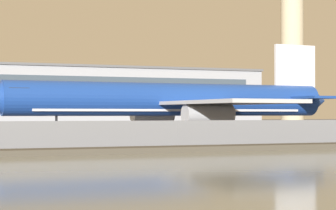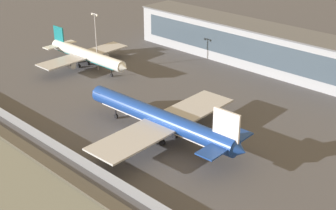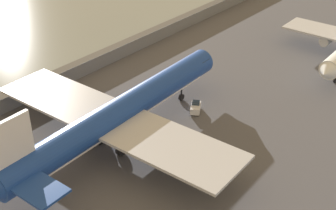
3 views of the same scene
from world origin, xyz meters
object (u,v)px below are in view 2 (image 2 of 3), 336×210
passenger_jet_white_teal (86,55)px  ops_van (83,58)px  apron_light_mast_apron_west (96,38)px  cargo_jet_blue (161,119)px  baggage_tug (132,112)px

passenger_jet_white_teal → ops_van: 7.29m
ops_van → apron_light_mast_apron_west: bearing=-9.2°
cargo_jet_blue → apron_light_mast_apron_west: bearing=158.5°
passenger_jet_white_teal → baggage_tug: 41.10m
passenger_jet_white_teal → apron_light_mast_apron_west: 7.94m
passenger_jet_white_teal → baggage_tug: bearing=-20.1°
passenger_jet_white_teal → baggage_tug: passenger_jet_white_teal is taller
apron_light_mast_apron_west → baggage_tug: bearing=-24.5°
baggage_tug → apron_light_mast_apron_west: bearing=155.5°
passenger_jet_white_teal → ops_van: passenger_jet_white_teal is taller
cargo_jet_blue → baggage_tug: (-14.78, 3.74, -4.33)m
cargo_jet_blue → apron_light_mast_apron_west: size_ratio=2.59×
cargo_jet_blue → baggage_tug: 15.84m
passenger_jet_white_teal → apron_light_mast_apron_west: bearing=17.4°
cargo_jet_blue → ops_van: size_ratio=8.88×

